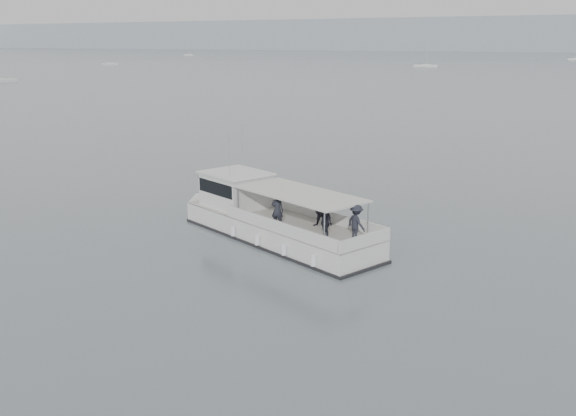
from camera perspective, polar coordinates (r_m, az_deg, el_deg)
The scene contains 3 objects.
ground at distance 30.51m, azimuth 10.92°, elevation -2.62°, with size 1400.00×1400.00×0.00m, color #515C5F.
tour_boat at distance 30.18m, azimuth -2.17°, elevation -0.87°, with size 12.12×6.68×5.19m.
moored_fleet at distance 225.80m, azimuth 18.17°, elevation 11.78°, with size 451.14×334.12×10.10m.
Camera 1 is at (8.63, -27.87, 8.93)m, focal length 40.00 mm.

